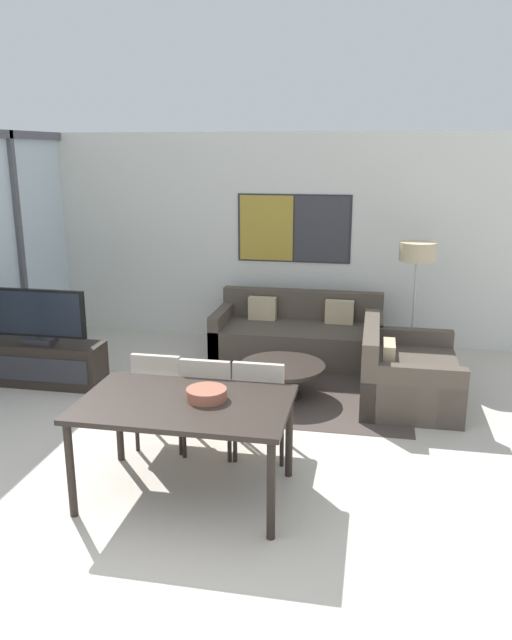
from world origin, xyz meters
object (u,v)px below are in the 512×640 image
sofa_main (299,336)px  dining_table (185,411)px  dining_chair_left (162,394)px  sofa_side (401,375)px  coffee_table (282,372)px  dining_chair_right (261,404)px  tv_console (41,363)px  floor_lamp (417,258)px  fruit_bowl (206,393)px  television (37,316)px  dining_chair_centre (210,400)px

sofa_main → dining_table: bearing=-96.8°
dining_chair_left → sofa_side: bearing=35.9°
sofa_main → coffee_table: sofa_main is taller
sofa_main → dining_chair_right: bearing=-89.4°
tv_console → dining_chair_left: (1.87, -1.22, 0.25)m
dining_chair_left → floor_lamp: size_ratio=0.59×
fruit_bowl → dining_table: bearing=-156.4°
tv_console → television: bearing=90.0°
tv_console → fruit_bowl: fruit_bowl is taller
television → sofa_side: size_ratio=0.81×
dining_chair_left → floor_lamp: bearing=49.4°
dining_chair_left → dining_chair_right: size_ratio=1.00×
tv_console → floor_lamp: (4.13, 1.41, 1.09)m
sofa_side → fruit_bowl: (-1.52, -2.20, 0.55)m
coffee_table → dining_chair_centre: dining_chair_centre is taller
dining_chair_right → sofa_main: bearing=90.6°
sofa_side → coffee_table: sofa_side is taller
tv_console → dining_chair_centre: dining_chair_centre is taller
sofa_side → floor_lamp: bearing=-7.7°
dining_chair_right → floor_lamp: size_ratio=0.59×
sofa_side → dining_chair_left: 2.62m
television → dining_chair_centre: 2.66m
dining_chair_left → sofa_main: bearing=72.6°
sofa_main → sofa_side: (1.25, -1.23, 0.00)m
television → dining_chair_left: bearing=-33.3°
tv_console → floor_lamp: 4.50m
coffee_table → floor_lamp: 2.17m
coffee_table → fruit_bowl: bearing=-97.5°
dining_table → dining_chair_left: 0.88m
dining_chair_left → dining_chair_centre: 0.45m
dining_chair_centre → floor_lamp: floor_lamp is taller
coffee_table → dining_table: (-0.42, -2.10, 0.42)m
floor_lamp → television: bearing=-161.1°
tv_console → dining_chair_right: 3.04m
coffee_table → dining_chair_right: size_ratio=1.02×
sofa_main → floor_lamp: floor_lamp is taller
coffee_table → dining_chair_right: 1.42m
sofa_main → dining_chair_left: 2.90m
dining_chair_left → dining_chair_centre: size_ratio=1.00×
dining_chair_centre → tv_console: bearing=151.2°
dining_chair_right → fruit_bowl: bearing=-114.9°
sofa_main → dining_chair_left: (-0.86, -2.76, 0.23)m
coffee_table → dining_chair_left: size_ratio=1.02×
television → sofa_main: size_ratio=0.55×
dining_chair_left → dining_chair_right: same height
dining_table → dining_chair_left: size_ratio=1.74×
sofa_main → dining_chair_centre: (-0.42, -2.81, 0.23)m
dining_chair_left → dining_table: bearing=-58.8°
dining_table → dining_chair_centre: dining_chair_centre is taller
dining_chair_right → fruit_bowl: (-0.30, -0.63, 0.32)m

